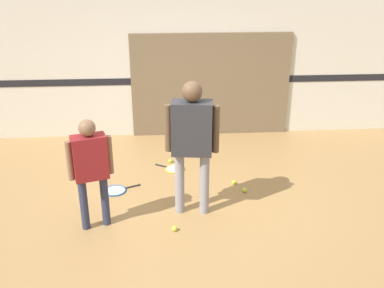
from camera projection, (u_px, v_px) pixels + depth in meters
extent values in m
plane|color=#A87F4C|center=(180.00, 206.00, 5.66)|extent=(16.00, 16.00, 0.00)
cube|color=silver|center=(172.00, 48.00, 7.49)|extent=(16.00, 0.06, 3.20)
cube|color=black|center=(173.00, 81.00, 7.68)|extent=(16.00, 0.01, 0.12)
cube|color=#756047|center=(211.00, 85.00, 7.74)|extent=(2.87, 0.05, 1.87)
cylinder|color=gray|center=(180.00, 183.00, 5.39)|extent=(0.12, 0.12, 0.83)
cylinder|color=gray|center=(204.00, 183.00, 5.38)|extent=(0.12, 0.12, 0.83)
cube|color=#2D2D33|center=(192.00, 128.00, 5.10)|extent=(0.51, 0.33, 0.66)
sphere|color=brown|center=(192.00, 92.00, 4.92)|extent=(0.24, 0.24, 0.24)
cylinder|color=brown|center=(168.00, 128.00, 5.12)|extent=(0.09, 0.09, 0.59)
cylinder|color=brown|center=(216.00, 129.00, 5.08)|extent=(0.09, 0.09, 0.59)
cylinder|color=#2D334C|center=(84.00, 204.00, 5.07)|extent=(0.10, 0.10, 0.66)
cylinder|color=#2D334C|center=(105.00, 200.00, 5.16)|extent=(0.10, 0.10, 0.66)
cube|color=maroon|center=(90.00, 157.00, 4.88)|extent=(0.43, 0.32, 0.52)
sphere|color=brown|center=(87.00, 128.00, 4.74)|extent=(0.19, 0.19, 0.19)
cylinder|color=brown|center=(70.00, 161.00, 4.81)|extent=(0.07, 0.07, 0.47)
cylinder|color=brown|center=(110.00, 155.00, 4.96)|extent=(0.07, 0.07, 0.47)
torus|color=#C6D838|center=(175.00, 169.00, 6.68)|extent=(0.42, 0.42, 0.02)
cylinder|color=silver|center=(175.00, 169.00, 6.68)|extent=(0.26, 0.26, 0.01)
cylinder|color=black|center=(162.00, 166.00, 6.78)|extent=(0.18, 0.12, 0.02)
sphere|color=black|center=(156.00, 165.00, 6.82)|extent=(0.03, 0.03, 0.03)
torus|color=blue|center=(115.00, 191.00, 6.04)|extent=(0.42, 0.42, 0.02)
cylinder|color=silver|center=(115.00, 191.00, 6.04)|extent=(0.27, 0.27, 0.01)
cylinder|color=black|center=(132.00, 186.00, 6.14)|extent=(0.21, 0.11, 0.02)
sphere|color=black|center=(139.00, 185.00, 6.19)|extent=(0.03, 0.03, 0.03)
sphere|color=#CCE038|center=(175.00, 229.00, 5.13)|extent=(0.07, 0.07, 0.07)
sphere|color=#CCE038|center=(170.00, 161.00, 6.90)|extent=(0.07, 0.07, 0.07)
sphere|color=#CCE038|center=(234.00, 182.00, 6.21)|extent=(0.07, 0.07, 0.07)
sphere|color=#CCE038|center=(245.00, 190.00, 6.00)|extent=(0.07, 0.07, 0.07)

